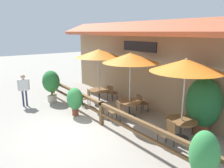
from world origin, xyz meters
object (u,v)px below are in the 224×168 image
patio_umbrella_far (186,65)px  potted_plant_broad_leaf (204,158)px  dining_table_near (99,92)px  chair_near_wallside (112,92)px  chair_middle_streetside (116,110)px  potted_plant_tall_tropical (75,99)px  chair_middle_wallside (141,102)px  patio_umbrella_near (99,53)px  dining_table_middle (130,104)px  potted_plant_corner_fern (203,104)px  pedestrian (24,86)px  chair_near_streetside (86,97)px  chair_far_streetside (168,132)px  dining_table_far (181,124)px  potted_plant_entrance_palm (51,83)px  chair_far_wallside (192,120)px  patio_umbrella_middle (130,58)px

patio_umbrella_far → potted_plant_broad_leaf: bearing=-44.4°
dining_table_near → chair_near_wallside: chair_near_wallside is taller
dining_table_near → chair_near_wallside: (0.04, 0.79, -0.10)m
chair_middle_streetside → potted_plant_tall_tropical: bearing=-133.4°
chair_middle_wallside → potted_plant_tall_tropical: size_ratio=0.66×
patio_umbrella_near → chair_middle_wallside: 3.29m
dining_table_near → chair_middle_wallside: 2.48m
patio_umbrella_near → chair_middle_streetside: size_ratio=3.39×
patio_umbrella_near → dining_table_middle: (2.43, 0.03, -2.06)m
potted_plant_corner_fern → pedestrian: potted_plant_corner_fern is taller
chair_near_streetside → chair_far_streetside: size_ratio=1.00×
chair_near_streetside → chair_middle_wallside: 2.82m
potted_plant_broad_leaf → pedestrian: 9.03m
patio_umbrella_near → potted_plant_broad_leaf: bearing=-14.7°
patio_umbrella_near → pedestrian: (-1.82, -3.33, -1.58)m
chair_near_streetside → dining_table_middle: bearing=32.8°
dining_table_far → potted_plant_entrance_palm: bearing=-163.2°
potted_plant_entrance_palm → chair_near_streetside: bearing=33.7°
chair_middle_streetside → chair_far_wallside: bearing=46.3°
dining_table_middle → dining_table_far: size_ratio=1.00×
patio_umbrella_near → chair_middle_streetside: 3.38m
chair_near_streetside → patio_umbrella_middle: bearing=32.8°
dining_table_middle → potted_plant_corner_fern: bearing=18.9°
patio_umbrella_near → chair_far_wallside: patio_umbrella_near is taller
patio_umbrella_near → chair_near_streetside: 2.30m
patio_umbrella_middle → chair_near_streetside: bearing=-161.2°
chair_middle_wallside → dining_table_near: bearing=29.2°
dining_table_near → chair_far_streetside: 5.18m
chair_near_streetside → patio_umbrella_near: bearing=106.3°
chair_near_wallside → patio_umbrella_middle: (2.39, -0.77, 2.15)m
dining_table_far → chair_near_wallside: bearing=172.2°
dining_table_middle → chair_far_wallside: bearing=18.1°
patio_umbrella_middle → pedestrian: (-4.24, -3.36, -1.58)m
chair_far_wallside → potted_plant_entrance_palm: (-6.71, -2.82, 0.57)m
patio_umbrella_middle → dining_table_middle: 2.06m
potted_plant_tall_tropical → patio_umbrella_far: bearing=25.0°
potted_plant_broad_leaf → pedestrian: (-8.91, -1.47, 0.07)m
chair_middle_streetside → pedestrian: (-4.30, -2.54, 0.58)m
dining_table_far → pedestrian: 7.73m
dining_table_middle → patio_umbrella_far: size_ratio=0.38×
dining_table_middle → chair_middle_wallside: (-0.09, 0.81, -0.10)m
dining_table_near → potted_plant_entrance_palm: bearing=-131.1°
chair_near_streetside → chair_middle_wallside: (2.30, 1.63, 0.00)m
patio_umbrella_middle → patio_umbrella_far: size_ratio=1.00×
chair_near_streetside → patio_umbrella_far: size_ratio=0.29×
chair_near_streetside → dining_table_middle: size_ratio=0.78×
potted_plant_tall_tropical → potted_plant_corner_fern: size_ratio=0.60×
chair_far_wallside → chair_far_streetside: bearing=107.6°
potted_plant_broad_leaf → dining_table_middle: bearing=158.0°
dining_table_near → chair_near_streetside: 0.80m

